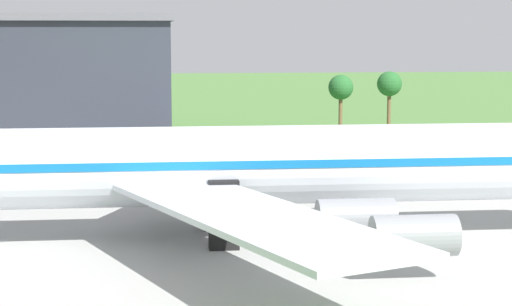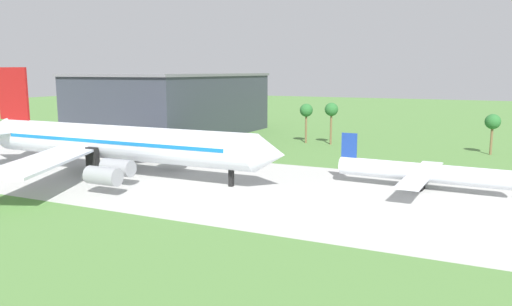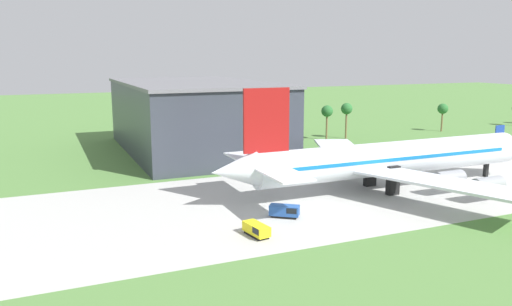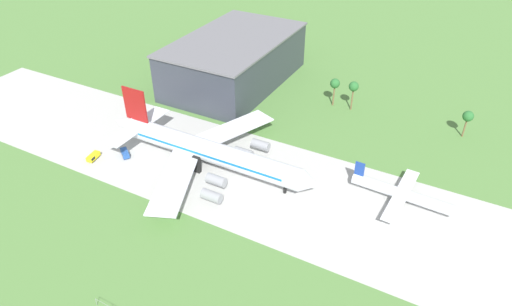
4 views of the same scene
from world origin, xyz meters
name	(u,v)px [view 2 (image 2 of 4)]	position (x,y,z in m)	size (l,w,h in m)	color
ground_plane	(348,198)	(0.00, 0.00, 0.00)	(600.00, 600.00, 0.00)	#517F3D
taxiway_strip	(348,198)	(0.00, 0.00, 0.01)	(320.00, 44.00, 0.02)	#B2B2AD
jet_airliner	(112,142)	(-46.56, -1.05, 6.12)	(72.50, 61.57, 20.53)	silver
regional_aircraft	(420,172)	(9.40, 10.52, 2.92)	(28.02, 25.26, 8.87)	silver
terminal_building	(175,104)	(-69.59, 54.36, 9.54)	(36.72, 61.20, 19.05)	#333842
palm_tree_row	(489,121)	(19.10, 54.74, 8.12)	(96.81, 3.60, 11.35)	brown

